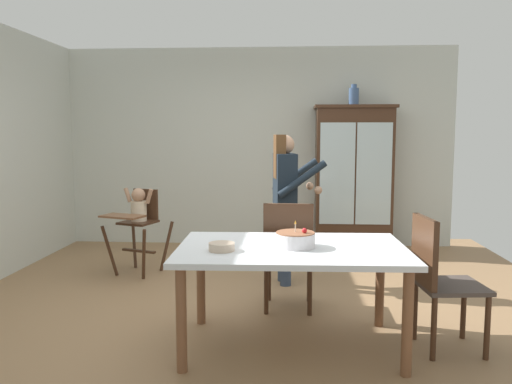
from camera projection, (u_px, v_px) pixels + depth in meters
ground_plane at (239, 305)px, 4.63m from camera, size 6.24×6.24×0.00m
wall_back at (257, 147)px, 7.09m from camera, size 5.32×0.06×2.70m
china_cabinet at (353, 178)px, 6.79m from camera, size 1.05×0.48×1.91m
ceramic_vase at (354, 96)px, 6.67m from camera, size 0.13×0.13×0.27m
high_chair_with_toddler at (138, 215)px, 5.63m from camera, size 0.73×0.81×0.95m
adult_person at (286, 190)px, 5.21m from camera, size 0.56×0.55×1.53m
dining_table at (292, 258)px, 3.67m from camera, size 1.65×1.08×0.74m
birthday_cake at (295, 239)px, 3.63m from camera, size 0.28×0.28×0.19m
serving_bowl at (222, 247)px, 3.52m from camera, size 0.18×0.18×0.05m
dining_chair_far_side at (288, 249)px, 4.41m from camera, size 0.45×0.45×0.96m
dining_chair_right_end at (437, 274)px, 3.63m from camera, size 0.48×0.48×0.96m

